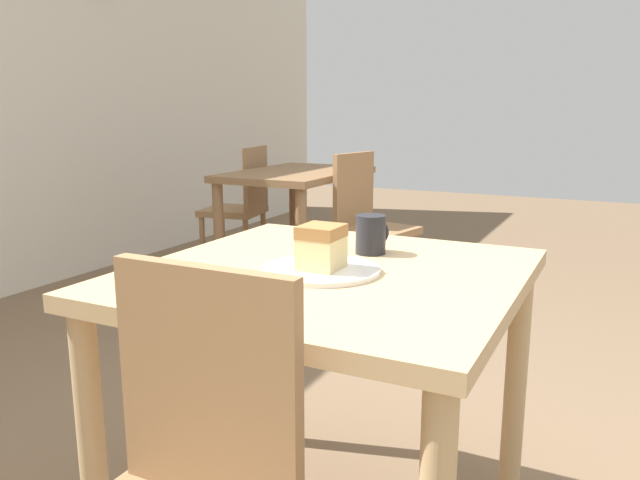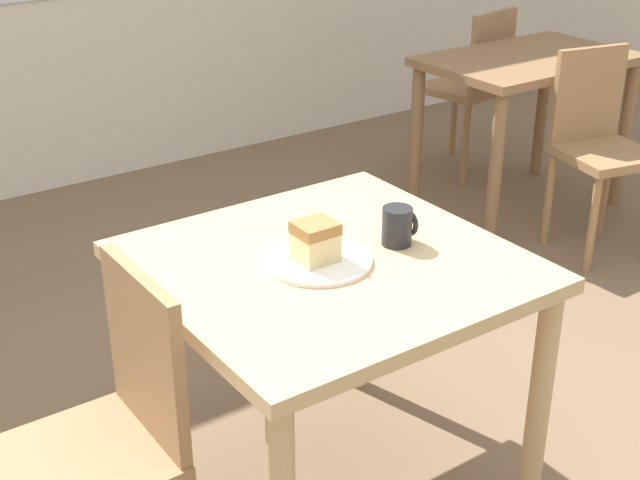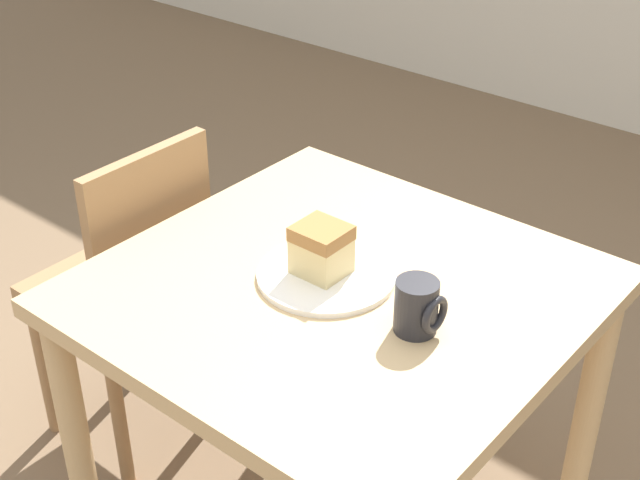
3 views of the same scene
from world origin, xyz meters
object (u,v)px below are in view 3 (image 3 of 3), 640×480
at_px(dining_table_near, 339,330).
at_px(cake_slice, 321,249).
at_px(plate, 326,275).
at_px(coffee_mug, 418,307).
at_px(chair_near_window, 130,285).

distance_m(dining_table_near, cake_slice, 0.18).
distance_m(plate, coffee_mug, 0.24).
distance_m(cake_slice, coffee_mug, 0.25).
bearing_deg(cake_slice, coffee_mug, -5.93).
bearing_deg(cake_slice, plate, 22.21).
distance_m(dining_table_near, chair_near_window, 0.65).
relative_size(dining_table_near, coffee_mug, 8.76).
bearing_deg(chair_near_window, dining_table_near, 92.68).
xyz_separation_m(cake_slice, coffee_mug, (0.24, -0.03, -0.01)).
height_order(chair_near_window, cake_slice, chair_near_window).
distance_m(dining_table_near, coffee_mug, 0.26).
distance_m(dining_table_near, plate, 0.12).
distance_m(chair_near_window, cake_slice, 0.67).
bearing_deg(chair_near_window, cake_slice, 92.67).
relative_size(dining_table_near, chair_near_window, 1.02).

